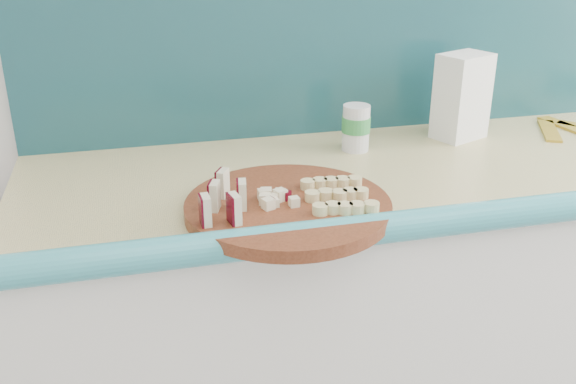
# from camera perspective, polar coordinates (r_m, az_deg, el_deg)

# --- Properties ---
(kitchen_counter) EXTENTS (2.20, 0.63, 0.91)m
(kitchen_counter) POSITION_cam_1_polar(r_m,az_deg,el_deg) (1.83, 15.53, -10.43)
(kitchen_counter) COLOR white
(kitchen_counter) RESTS_ON ground
(backsplash) EXTENTS (2.20, 0.02, 0.50)m
(backsplash) POSITION_cam_1_polar(r_m,az_deg,el_deg) (1.81, 13.52, 13.65)
(backsplash) COLOR teal
(backsplash) RESTS_ON kitchen_counter
(cutting_board) EXTENTS (0.45, 0.45, 0.03)m
(cutting_board) POSITION_cam_1_polar(r_m,az_deg,el_deg) (1.25, 0.00, -1.37)
(cutting_board) COLOR #4B2110
(cutting_board) RESTS_ON kitchen_counter
(apple_wedges) EXTENTS (0.10, 0.16, 0.06)m
(apple_wedges) POSITION_cam_1_polar(r_m,az_deg,el_deg) (1.20, -5.76, -0.56)
(apple_wedges) COLOR beige
(apple_wedges) RESTS_ON cutting_board
(apple_chunks) EXTENTS (0.06, 0.07, 0.02)m
(apple_chunks) POSITION_cam_1_polar(r_m,az_deg,el_deg) (1.24, -1.15, -0.49)
(apple_chunks) COLOR beige
(apple_chunks) RESTS_ON cutting_board
(banana_slices) EXTENTS (0.14, 0.16, 0.02)m
(banana_slices) POSITION_cam_1_polar(r_m,az_deg,el_deg) (1.26, 4.48, -0.24)
(banana_slices) COLOR #D8C684
(banana_slices) RESTS_ON cutting_board
(flour_bag) EXTENTS (0.15, 0.13, 0.22)m
(flour_bag) POSITION_cam_1_polar(r_m,az_deg,el_deg) (1.72, 15.20, 8.19)
(flour_bag) COLOR white
(flour_bag) RESTS_ON kitchen_counter
(canister) EXTENTS (0.07, 0.07, 0.11)m
(canister) POSITION_cam_1_polar(r_m,az_deg,el_deg) (1.59, 6.06, 5.77)
(canister) COLOR silver
(canister) RESTS_ON kitchen_counter
(banana_peel) EXTENTS (0.26, 0.21, 0.01)m
(banana_peel) POSITION_cam_1_polar(r_m,az_deg,el_deg) (1.91, 23.75, 5.18)
(banana_peel) COLOR gold
(banana_peel) RESTS_ON kitchen_counter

